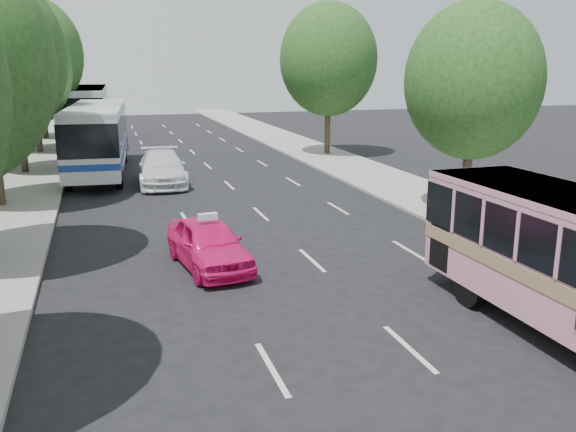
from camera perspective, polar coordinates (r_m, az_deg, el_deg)
name	(u,v)px	position (r m, az deg, el deg)	size (l,w,h in m)	color
ground	(328,317)	(14.15, 3.79, -9.37)	(120.00, 120.00, 0.00)	black
sidewalk_left	(24,180)	(32.82, -23.51, 3.13)	(4.00, 90.00, 0.15)	#9E998E
sidewalk_right	(343,164)	(35.16, 5.21, 4.87)	(4.00, 90.00, 0.12)	#9E998E
tree_left_d	(16,64)	(34.28, -24.13, 12.86)	(5.52, 5.52, 8.60)	#38281E
tree_left_e	(32,51)	(42.24, -22.85, 14.06)	(6.30, 6.30, 9.82)	#38281E
tree_left_f	(40,59)	(50.22, -22.19, 13.45)	(5.88, 5.88, 9.16)	#38281E
tree_right_near	(476,76)	(24.16, 17.22, 12.44)	(5.10, 5.10, 7.95)	#38281E
tree_right_far	(330,56)	(38.60, 3.96, 14.74)	(6.00, 6.00, 9.35)	#38281E
pink_taxi	(208,244)	(17.33, -7.45, -2.58)	(1.65, 4.09, 1.40)	#EF1472
white_pickup	(162,168)	(29.83, -11.70, 4.40)	(2.19, 5.39, 1.56)	silver
tour_coach_front	(98,133)	(33.28, -17.38, 7.39)	(3.38, 12.04, 3.56)	silver
tour_coach_rear	(86,109)	(47.76, -18.38, 9.46)	(3.34, 13.45, 4.00)	silver
taxi_roof_sign	(208,217)	(17.12, -7.53, -0.05)	(0.55, 0.18, 0.18)	silver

